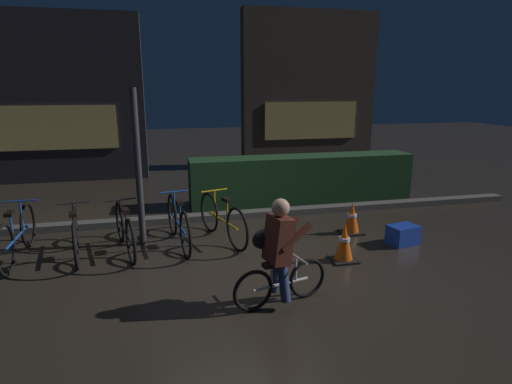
% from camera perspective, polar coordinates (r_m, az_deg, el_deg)
% --- Properties ---
extents(ground_plane, '(40.00, 40.00, 0.00)m').
position_cam_1_polar(ground_plane, '(5.91, -0.59, -10.01)').
color(ground_plane, '#2D261E').
extents(sidewalk_curb, '(12.00, 0.24, 0.12)m').
position_cam_1_polar(sidewalk_curb, '(7.91, -4.04, -3.22)').
color(sidewalk_curb, '#56544F').
rests_on(sidewalk_curb, ground).
extents(hedge_row, '(4.80, 0.70, 0.98)m').
position_cam_1_polar(hedge_row, '(9.08, 6.29, 1.82)').
color(hedge_row, '#214723').
rests_on(hedge_row, ground).
extents(storefront_left, '(4.83, 0.54, 4.22)m').
position_cam_1_polar(storefront_left, '(12.08, -26.67, 11.17)').
color(storefront_left, '#262328').
rests_on(storefront_left, ground).
extents(storefront_right, '(4.11, 0.54, 4.59)m').
position_cam_1_polar(storefront_right, '(13.26, 7.15, 13.45)').
color(storefront_right, '#42382D').
rests_on(storefront_right, ground).
extents(street_post, '(0.10, 0.10, 2.40)m').
position_cam_1_polar(street_post, '(6.58, -15.65, 2.98)').
color(street_post, '#2D2D33').
rests_on(street_post, ground).
extents(parked_bike_leftmost, '(0.46, 1.75, 0.80)m').
position_cam_1_polar(parked_bike_leftmost, '(6.88, -29.57, -5.14)').
color(parked_bike_leftmost, black).
rests_on(parked_bike_leftmost, ground).
extents(parked_bike_left_mid, '(0.46, 1.61, 0.75)m').
position_cam_1_polar(parked_bike_left_mid, '(6.65, -23.26, -5.25)').
color(parked_bike_left_mid, black).
rests_on(parked_bike_left_mid, ground).
extents(parked_bike_center_left, '(0.49, 1.62, 0.76)m').
position_cam_1_polar(parked_bike_center_left, '(6.55, -17.32, -4.98)').
color(parked_bike_center_left, black).
rests_on(parked_bike_center_left, ground).
extents(parked_bike_center_right, '(0.46, 1.74, 0.81)m').
position_cam_1_polar(parked_bike_center_right, '(6.62, -10.46, -4.16)').
color(parked_bike_center_right, black).
rests_on(parked_bike_center_right, ground).
extents(parked_bike_right_mid, '(0.58, 1.64, 0.78)m').
position_cam_1_polar(parked_bike_right_mid, '(6.73, -4.57, -3.74)').
color(parked_bike_right_mid, black).
rests_on(parked_bike_right_mid, ground).
extents(traffic_cone_near, '(0.36, 0.36, 0.56)m').
position_cam_1_polar(traffic_cone_near, '(6.11, 11.84, -6.73)').
color(traffic_cone_near, black).
rests_on(traffic_cone_near, ground).
extents(traffic_cone_far, '(0.36, 0.36, 0.54)m').
position_cam_1_polar(traffic_cone_far, '(7.26, 12.84, -3.48)').
color(traffic_cone_far, black).
rests_on(traffic_cone_far, ground).
extents(blue_crate, '(0.50, 0.41, 0.30)m').
position_cam_1_polar(blue_crate, '(7.03, 19.25, -5.48)').
color(blue_crate, '#193DB7').
rests_on(blue_crate, ground).
extents(cyclist, '(1.16, 0.50, 1.25)m').
position_cam_1_polar(cyclist, '(4.73, 3.03, -8.09)').
color(cyclist, black).
rests_on(cyclist, ground).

